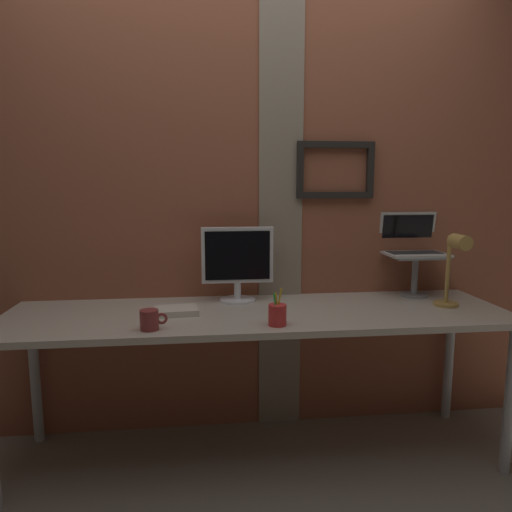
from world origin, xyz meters
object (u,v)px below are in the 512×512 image
(monitor, at_px, (237,260))
(pen_cup, at_px, (277,315))
(laptop, at_px, (411,242))
(coffee_mug, at_px, (150,320))
(desk_lamp, at_px, (454,263))

(monitor, height_order, pen_cup, monitor)
(laptop, relative_size, coffee_mug, 2.77)
(desk_lamp, relative_size, pen_cup, 2.24)
(monitor, height_order, coffee_mug, monitor)
(laptop, bearing_deg, pen_cup, -148.53)
(laptop, height_order, coffee_mug, laptop)
(pen_cup, relative_size, coffee_mug, 1.43)
(desk_lamp, height_order, pen_cup, desk_lamp)
(desk_lamp, xyz_separation_m, coffee_mug, (-1.42, -0.17, -0.18))
(laptop, height_order, desk_lamp, laptop)
(desk_lamp, bearing_deg, monitor, 165.67)
(monitor, distance_m, laptop, 0.95)
(pen_cup, xyz_separation_m, coffee_mug, (-0.53, -0.00, -0.00))
(laptop, bearing_deg, monitor, -176.20)
(desk_lamp, distance_m, coffee_mug, 1.44)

